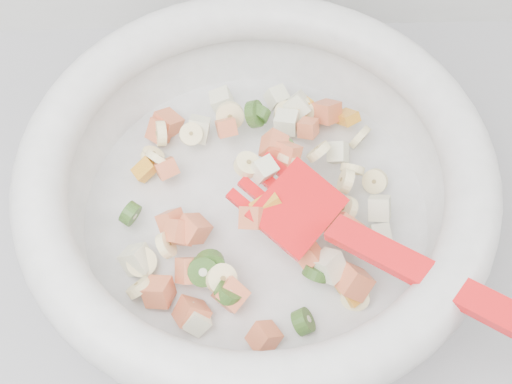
{
  "coord_description": "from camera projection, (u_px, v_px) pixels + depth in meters",
  "views": [
    {
      "loc": [
        -0.1,
        1.17,
        1.44
      ],
      "look_at": [
        -0.09,
        1.47,
        0.95
      ],
      "focal_mm": 45.0,
      "sensor_mm": 36.0,
      "label": 1
    }
  ],
  "objects": [
    {
      "name": "counter",
      "position": [
        314.0,
        370.0,
        0.99
      ],
      "size": [
        2.0,
        0.6,
        0.9
      ],
      "primitive_type": "cube",
      "color": "gray",
      "rests_on": "ground"
    },
    {
      "name": "mixing_bowl",
      "position": [
        256.0,
        184.0,
        0.56
      ],
      "size": [
        0.45,
        0.41,
        0.14
      ],
      "color": "#B9B9B7",
      "rests_on": "counter"
    }
  ]
}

